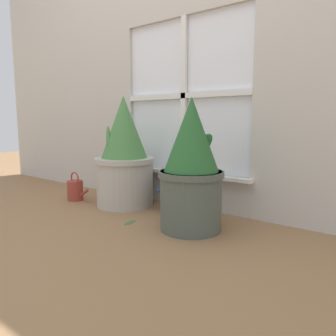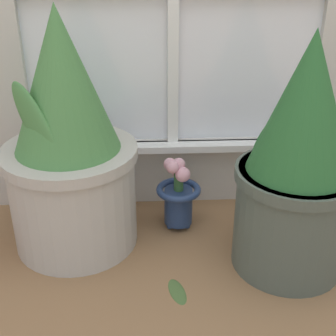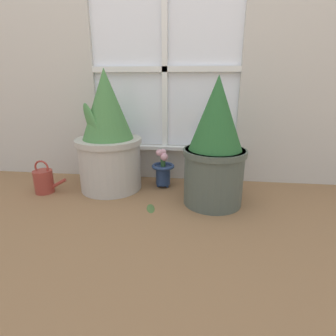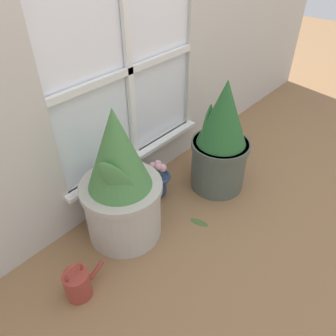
{
  "view_description": "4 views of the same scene",
  "coord_description": "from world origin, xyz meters",
  "px_view_note": "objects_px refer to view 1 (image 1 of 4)",
  "views": [
    {
      "loc": [
        1.29,
        -1.28,
        0.58
      ],
      "look_at": [
        0.05,
        0.3,
        0.29
      ],
      "focal_mm": 35.0,
      "sensor_mm": 36.0,
      "label": 1
    },
    {
      "loc": [
        -0.09,
        -1.0,
        0.92
      ],
      "look_at": [
        -0.03,
        0.27,
        0.27
      ],
      "focal_mm": 50.0,
      "sensor_mm": 36.0,
      "label": 2
    },
    {
      "loc": [
        0.24,
        -1.27,
        0.67
      ],
      "look_at": [
        0.06,
        0.22,
        0.18
      ],
      "focal_mm": 28.0,
      "sensor_mm": 36.0,
      "label": 3
    },
    {
      "loc": [
        -1.09,
        -0.68,
        1.38
      ],
      "look_at": [
        0.01,
        0.28,
        0.24
      ],
      "focal_mm": 35.0,
      "sensor_mm": 36.0,
      "label": 4
    }
  ],
  "objects_px": {
    "flower_vase": "(168,192)",
    "watering_can": "(75,190)",
    "potted_plant_right": "(191,169)",
    "potted_plant_left": "(124,158)"
  },
  "relations": [
    {
      "from": "flower_vase",
      "to": "watering_can",
      "type": "relative_size",
      "value": 1.23
    },
    {
      "from": "potted_plant_right",
      "to": "potted_plant_left",
      "type": "bearing_deg",
      "value": 167.24
    },
    {
      "from": "watering_can",
      "to": "potted_plant_left",
      "type": "bearing_deg",
      "value": 17.17
    },
    {
      "from": "potted_plant_right",
      "to": "flower_vase",
      "type": "xyz_separation_m",
      "value": [
        -0.32,
        0.21,
        -0.2
      ]
    },
    {
      "from": "potted_plant_left",
      "to": "watering_can",
      "type": "bearing_deg",
      "value": -162.83
    },
    {
      "from": "potted_plant_right",
      "to": "watering_can",
      "type": "relative_size",
      "value": 3.33
    },
    {
      "from": "potted_plant_left",
      "to": "watering_can",
      "type": "relative_size",
      "value": 3.54
    },
    {
      "from": "flower_vase",
      "to": "potted_plant_left",
      "type": "bearing_deg",
      "value": -169.51
    },
    {
      "from": "potted_plant_right",
      "to": "flower_vase",
      "type": "distance_m",
      "value": 0.43
    },
    {
      "from": "watering_can",
      "to": "potted_plant_right",
      "type": "bearing_deg",
      "value": -1.39
    }
  ]
}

